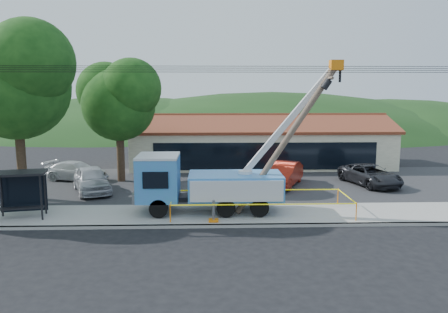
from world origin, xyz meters
name	(u,v)px	position (x,y,z in m)	size (l,w,h in m)	color
ground	(221,242)	(0.00, 0.00, 0.00)	(120.00, 120.00, 0.00)	black
curb	(220,226)	(0.00, 2.10, 0.07)	(60.00, 0.25, 0.15)	#9D9B93
sidewalk	(219,215)	(0.00, 4.00, 0.07)	(60.00, 4.00, 0.15)	#9D9B93
parking_lot	(217,184)	(0.00, 12.00, 0.05)	(60.00, 12.00, 0.10)	#28282B
strip_mall	(260,144)	(4.00, 19.98, 1.88)	(22.50, 8.53, 4.67)	#BFB597
tree_west_near	(15,76)	(-12.00, 8.00, 7.52)	(7.56, 6.72, 10.80)	#332316
tree_lot	(119,97)	(-7.00, 13.00, 6.21)	(6.30, 5.60, 8.94)	#332316
hill_west	(124,130)	(-15.00, 55.00, 0.00)	(78.40, 56.00, 28.00)	#173714
hill_center	(272,130)	(10.00, 55.00, 0.00)	(89.60, 64.00, 32.00)	#173714
hill_east	(388,129)	(30.00, 55.00, 0.00)	(72.80, 52.00, 26.00)	#173714
utility_truck	(205,182)	(-0.76, 4.48, 1.80)	(10.92, 4.20, 8.09)	black
leaning_pole	(291,133)	(3.81, 4.15, 4.49)	(5.41, 1.82, 8.01)	brown
bus_shelter	(21,184)	(-10.25, 3.71, 1.93)	(2.78, 2.02, 2.44)	black
caution_tape	(260,200)	(2.21, 4.13, 0.84)	(9.46, 3.26, 0.94)	orange
car_silver	(92,194)	(-8.21, 9.48, 0.00)	(1.99, 4.95, 1.69)	#B2B3B9
car_red	(283,187)	(4.64, 11.01, 0.00)	(1.73, 4.97, 1.64)	#9D1E0F
car_white	(77,182)	(-10.36, 13.35, 0.00)	(1.94, 4.78, 1.39)	silver
car_dark	(369,186)	(10.74, 11.05, 0.00)	(2.40, 5.20, 1.45)	black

